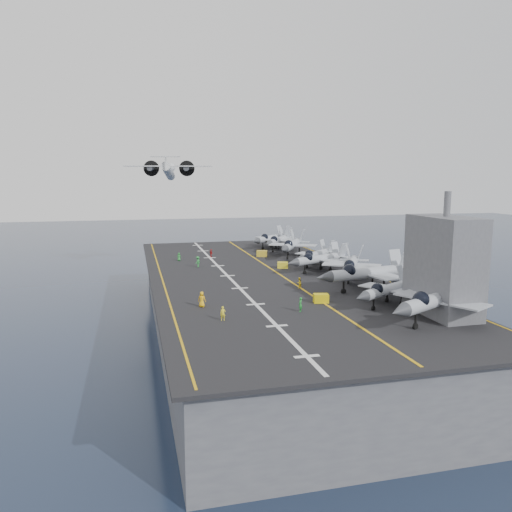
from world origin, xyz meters
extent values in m
plane|color=#142135|center=(0.00, 0.00, 0.00)|extent=(500.00, 500.00, 0.00)
cube|color=#56595E|center=(0.00, 0.00, 5.00)|extent=(36.00, 90.00, 10.00)
cube|color=black|center=(0.00, 0.00, 10.20)|extent=(38.00, 92.00, 0.40)
cube|color=gold|center=(3.00, 0.00, 10.42)|extent=(0.35, 90.00, 0.02)
cube|color=silver|center=(-6.00, 0.00, 10.42)|extent=(0.50, 90.00, 0.02)
cube|color=gold|center=(-17.00, 0.00, 10.42)|extent=(0.25, 90.00, 0.02)
cube|color=gold|center=(18.50, 0.00, 10.42)|extent=(0.25, 90.00, 0.02)
imported|color=#F3B210|center=(-13.07, -19.58, 11.42)|extent=(1.44, 1.23, 2.03)
imported|color=yellow|center=(-11.51, -26.30, 11.25)|extent=(1.13, 0.86, 1.70)
imported|color=#278738|center=(-9.82, 9.76, 11.41)|extent=(1.40, 1.46, 2.03)
imported|color=#B21919|center=(-5.58, 20.86, 11.25)|extent=(0.98, 1.19, 1.70)
imported|color=#268C33|center=(-12.57, 17.92, 11.22)|extent=(1.03, 0.73, 1.63)
imported|color=#1F902E|center=(-1.43, -24.81, 11.32)|extent=(1.18, 1.32, 1.83)
imported|color=yellow|center=(2.76, -12.04, 11.23)|extent=(1.17, 1.00, 1.66)
camera|label=1|loc=(-21.36, -82.19, 26.97)|focal=35.00mm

